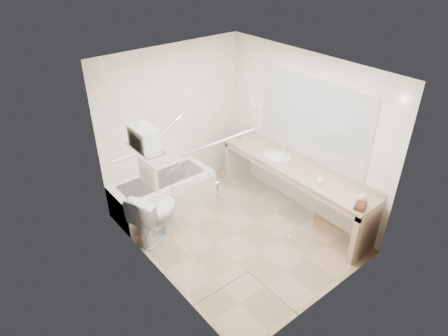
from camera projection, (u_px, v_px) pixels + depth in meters
floor at (237, 233)px, 6.01m from camera, size 3.20×3.20×0.00m
ceiling at (240, 70)px, 4.72m from camera, size 2.60×3.20×0.10m
wall_back at (173, 122)px, 6.43m from camera, size 2.60×0.10×2.50m
wall_front at (335, 219)px, 4.30m from camera, size 2.60×0.10×2.50m
wall_left at (154, 196)px, 4.67m from camera, size 0.10×3.20×2.50m
wall_right at (303, 134)px, 6.07m from camera, size 0.10×3.20×2.50m
bathtub at (163, 193)px, 6.43m from camera, size 1.60×0.73×0.59m
grab_bar_short at (123, 158)px, 6.05m from camera, size 0.40×0.03×0.03m
grab_bar_long at (172, 124)px, 6.38m from camera, size 0.53×0.03×0.33m
shower_enclosure at (249, 225)px, 4.51m from camera, size 0.96×0.91×2.11m
towel_shelf at (145, 144)px, 4.71m from camera, size 0.24×0.55×0.81m
vanity_counter at (294, 178)px, 6.14m from camera, size 0.55×2.70×0.95m
sink at (278, 157)px, 6.33m from camera, size 0.40×0.52×0.14m
faucet at (284, 149)px, 6.35m from camera, size 0.03×0.03×0.14m
mirror at (312, 119)px, 5.81m from camera, size 0.02×2.00×1.20m
hairdryer_unit at (254, 102)px, 6.64m from camera, size 0.08×0.10×0.18m
toilet at (156, 214)px, 5.76m from camera, size 0.93×0.74×0.80m
amenity_basket at (360, 206)px, 5.12m from camera, size 0.22×0.18×0.06m
soap_bottle_a at (362, 199)px, 5.26m from camera, size 0.09×0.13×0.06m
soap_bottle_b at (320, 180)px, 5.61m from camera, size 0.12×0.14×0.10m
water_bottle_left at (271, 149)px, 6.32m from camera, size 0.06×0.06×0.20m
water_bottle_mid at (239, 135)px, 6.74m from camera, size 0.06×0.06×0.20m
water_bottle_right at (242, 133)px, 6.83m from camera, size 0.06×0.06×0.19m
drinking_glass_near at (240, 139)px, 6.72m from camera, size 0.09×0.09×0.09m
drinking_glass_far at (283, 159)px, 6.12m from camera, size 0.09×0.09×0.10m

